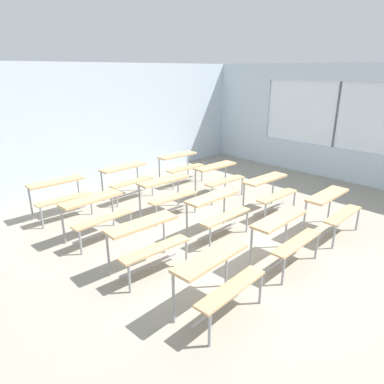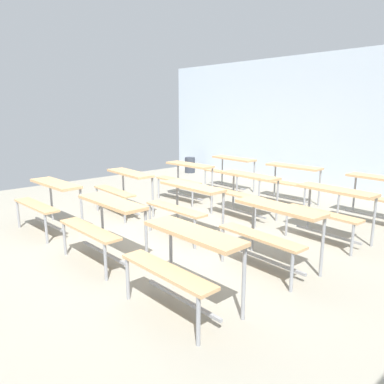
{
  "view_description": "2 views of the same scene",
  "coord_description": "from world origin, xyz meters",
  "px_view_note": "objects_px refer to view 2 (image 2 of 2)",
  "views": [
    {
      "loc": [
        -4.14,
        -3.46,
        2.84
      ],
      "look_at": [
        0.09,
        0.91,
        0.67
      ],
      "focal_mm": 32.24,
      "sensor_mm": 36.0,
      "label": 1
    },
    {
      "loc": [
        4.03,
        -3.19,
        1.85
      ],
      "look_at": [
        -0.6,
        1.01,
        0.42
      ],
      "focal_mm": 34.7,
      "sensor_mm": 36.0,
      "label": 2
    }
  ],
  "objects_px": {
    "desk_bench_r3c2": "(378,189)",
    "trash_bin": "(190,165)",
    "desk_bench_r2c2": "(331,202)",
    "desk_bench_r2c0": "(186,173)",
    "desk_bench_r1c0": "(125,183)",
    "desk_bench_r0c2": "(184,252)",
    "desk_bench_r2c1": "(245,185)",
    "desk_bench_r0c1": "(104,216)",
    "desk_bench_r0c0": "(49,195)",
    "desk_bench_r1c2": "(273,222)",
    "desk_bench_r3c1": "(290,175)",
    "desk_bench_r3c0": "(230,166)",
    "desk_bench_r1c1": "(186,198)"
  },
  "relations": [
    {
      "from": "trash_bin",
      "to": "desk_bench_r2c1",
      "type": "bearing_deg",
      "value": -30.21
    },
    {
      "from": "desk_bench_r3c2",
      "to": "desk_bench_r2c0",
      "type": "bearing_deg",
      "value": -155.62
    },
    {
      "from": "desk_bench_r0c0",
      "to": "desk_bench_r0c2",
      "type": "xyz_separation_m",
      "value": [
        3.08,
        0.03,
        0.0
      ]
    },
    {
      "from": "desk_bench_r1c0",
      "to": "desk_bench_r3c1",
      "type": "distance_m",
      "value": 3.19
    },
    {
      "from": "desk_bench_r2c2",
      "to": "desk_bench_r1c2",
      "type": "bearing_deg",
      "value": -86.92
    },
    {
      "from": "desk_bench_r2c2",
      "to": "trash_bin",
      "type": "bearing_deg",
      "value": 159.87
    },
    {
      "from": "desk_bench_r0c0",
      "to": "desk_bench_r2c2",
      "type": "bearing_deg",
      "value": 38.65
    },
    {
      "from": "desk_bench_r1c0",
      "to": "desk_bench_r1c2",
      "type": "distance_m",
      "value": 3.13
    },
    {
      "from": "desk_bench_r1c2",
      "to": "desk_bench_r2c2",
      "type": "relative_size",
      "value": 1.0
    },
    {
      "from": "desk_bench_r3c2",
      "to": "desk_bench_r3c1",
      "type": "bearing_deg",
      "value": -178.55
    },
    {
      "from": "desk_bench_r0c1",
      "to": "trash_bin",
      "type": "height_order",
      "value": "desk_bench_r0c1"
    },
    {
      "from": "desk_bench_r1c0",
      "to": "desk_bench_r2c1",
      "type": "height_order",
      "value": "same"
    },
    {
      "from": "desk_bench_r1c0",
      "to": "desk_bench_r2c0",
      "type": "distance_m",
      "value": 1.44
    },
    {
      "from": "desk_bench_r1c1",
      "to": "desk_bench_r2c1",
      "type": "height_order",
      "value": "same"
    },
    {
      "from": "desk_bench_r1c0",
      "to": "desk_bench_r2c2",
      "type": "height_order",
      "value": "same"
    },
    {
      "from": "desk_bench_r3c0",
      "to": "trash_bin",
      "type": "relative_size",
      "value": 2.53
    },
    {
      "from": "desk_bench_r0c2",
      "to": "desk_bench_r1c2",
      "type": "bearing_deg",
      "value": 89.01
    },
    {
      "from": "desk_bench_r0c0",
      "to": "desk_bench_r1c0",
      "type": "height_order",
      "value": "same"
    },
    {
      "from": "desk_bench_r0c0",
      "to": "desk_bench_r1c2",
      "type": "relative_size",
      "value": 1.01
    },
    {
      "from": "desk_bench_r1c1",
      "to": "desk_bench_r2c1",
      "type": "bearing_deg",
      "value": 90.38
    },
    {
      "from": "desk_bench_r0c2",
      "to": "desk_bench_r2c0",
      "type": "height_order",
      "value": "same"
    },
    {
      "from": "desk_bench_r0c0",
      "to": "desk_bench_r2c0",
      "type": "xyz_separation_m",
      "value": [
        -0.05,
        2.79,
        0.0
      ]
    },
    {
      "from": "desk_bench_r1c0",
      "to": "desk_bench_r3c2",
      "type": "distance_m",
      "value": 4.25
    },
    {
      "from": "desk_bench_r2c1",
      "to": "desk_bench_r3c2",
      "type": "relative_size",
      "value": 1.01
    },
    {
      "from": "desk_bench_r1c2",
      "to": "trash_bin",
      "type": "bearing_deg",
      "value": 148.58
    },
    {
      "from": "desk_bench_r0c1",
      "to": "desk_bench_r2c2",
      "type": "relative_size",
      "value": 0.99
    },
    {
      "from": "desk_bench_r0c0",
      "to": "desk_bench_r3c2",
      "type": "bearing_deg",
      "value": 49.75
    },
    {
      "from": "desk_bench_r0c2",
      "to": "desk_bench_r1c0",
      "type": "distance_m",
      "value": 3.39
    },
    {
      "from": "desk_bench_r2c0",
      "to": "desk_bench_r2c1",
      "type": "height_order",
      "value": "same"
    },
    {
      "from": "desk_bench_r2c0",
      "to": "desk_bench_r3c1",
      "type": "bearing_deg",
      "value": 38.89
    },
    {
      "from": "desk_bench_r1c0",
      "to": "desk_bench_r0c1",
      "type": "bearing_deg",
      "value": -36.37
    },
    {
      "from": "desk_bench_r0c0",
      "to": "desk_bench_r1c0",
      "type": "relative_size",
      "value": 1.0
    },
    {
      "from": "desk_bench_r1c0",
      "to": "desk_bench_r3c1",
      "type": "bearing_deg",
      "value": 63.75
    },
    {
      "from": "desk_bench_r0c2",
      "to": "desk_bench_r3c2",
      "type": "distance_m",
      "value": 4.12
    },
    {
      "from": "desk_bench_r3c0",
      "to": "desk_bench_r2c0",
      "type": "bearing_deg",
      "value": -86.56
    },
    {
      "from": "desk_bench_r3c0",
      "to": "desk_bench_r0c0",
      "type": "bearing_deg",
      "value": -86.8
    },
    {
      "from": "desk_bench_r1c0",
      "to": "desk_bench_r2c0",
      "type": "xyz_separation_m",
      "value": [
        -0.01,
        1.44,
        0.0
      ]
    },
    {
      "from": "desk_bench_r1c1",
      "to": "desk_bench_r2c2",
      "type": "bearing_deg",
      "value": 40.37
    },
    {
      "from": "desk_bench_r1c1",
      "to": "desk_bench_r3c1",
      "type": "height_order",
      "value": "same"
    },
    {
      "from": "desk_bench_r3c2",
      "to": "desk_bench_r2c2",
      "type": "bearing_deg",
      "value": -91.66
    },
    {
      "from": "desk_bench_r1c0",
      "to": "desk_bench_r3c1",
      "type": "relative_size",
      "value": 1.0
    },
    {
      "from": "desk_bench_r2c2",
      "to": "desk_bench_r2c0",
      "type": "bearing_deg",
      "value": -178.29
    },
    {
      "from": "desk_bench_r2c0",
      "to": "desk_bench_r1c1",
      "type": "bearing_deg",
      "value": -43.34
    },
    {
      "from": "trash_bin",
      "to": "desk_bench_r1c0",
      "type": "bearing_deg",
      "value": -56.87
    },
    {
      "from": "desk_bench_r0c1",
      "to": "desk_bench_r1c0",
      "type": "xyz_separation_m",
      "value": [
        -1.61,
        1.3,
        0.0
      ]
    },
    {
      "from": "desk_bench_r3c1",
      "to": "desk_bench_r1c0",
      "type": "bearing_deg",
      "value": -120.88
    },
    {
      "from": "desk_bench_r3c2",
      "to": "trash_bin",
      "type": "xyz_separation_m",
      "value": [
        -5.62,
        0.92,
        -0.34
      ]
    },
    {
      "from": "desk_bench_r1c0",
      "to": "desk_bench_r1c2",
      "type": "relative_size",
      "value": 1.0
    },
    {
      "from": "desk_bench_r0c2",
      "to": "desk_bench_r2c1",
      "type": "relative_size",
      "value": 0.99
    },
    {
      "from": "desk_bench_r0c2",
      "to": "desk_bench_r2c1",
      "type": "distance_m",
      "value": 3.13
    }
  ]
}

